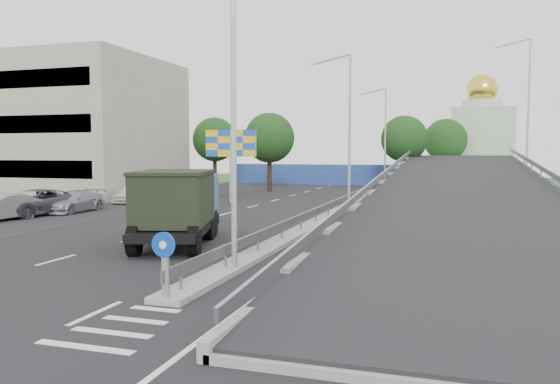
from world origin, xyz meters
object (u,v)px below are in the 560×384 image
at_px(parked_car_e, 131,194).
at_px(parked_car_d, 74,202).
at_px(lamp_post_mid, 347,122).
at_px(lamp_post_far, 383,132).
at_px(sign_bollard, 165,265).
at_px(lamp_post_near, 228,89).
at_px(billboard, 231,147).
at_px(parked_car_b, 0,208).
at_px(dump_truck, 179,203).
at_px(parked_car_c, 35,203).
at_px(church, 481,140).

bearing_deg(parked_car_e, parked_car_d, -98.09).
bearing_deg(lamp_post_mid, lamp_post_far, 90.00).
distance_m(sign_bollard, parked_car_e, 28.70).
bearing_deg(parked_car_e, lamp_post_far, 42.05).
bearing_deg(lamp_post_near, billboard, 112.49).
bearing_deg(billboard, lamp_post_far, 63.16).
distance_m(billboard, parked_car_b, 16.36).
xyz_separation_m(dump_truck, parked_car_b, (-13.12, 3.77, -0.96)).
distance_m(lamp_post_mid, parked_car_b, 21.49).
height_order(lamp_post_mid, lamp_post_far, same).
bearing_deg(lamp_post_far, parked_car_e, -129.02).
bearing_deg(parked_car_c, billboard, 61.21).
xyz_separation_m(parked_car_b, parked_car_d, (1.01, 4.94, -0.07)).
xyz_separation_m(sign_bollard, billboard, (-9.00, 25.83, 3.15)).
relative_size(billboard, dump_truck, 0.74).
xyz_separation_m(billboard, parked_car_c, (-8.21, -11.01, -3.39)).
xyz_separation_m(dump_truck, parked_car_d, (-12.10, 8.71, -1.03)).
bearing_deg(parked_car_d, billboard, 49.21).
distance_m(sign_bollard, dump_truck, 9.25).
bearing_deg(lamp_post_far, billboard, -116.84).
relative_size(lamp_post_near, parked_car_b, 2.20).
height_order(lamp_post_mid, dump_truck, lamp_post_mid).
bearing_deg(parked_car_d, lamp_post_mid, 20.94).
bearing_deg(sign_bollard, parked_car_c, 139.28).
height_order(lamp_post_near, parked_car_e, lamp_post_near).
distance_m(lamp_post_near, dump_truck, 7.34).
bearing_deg(lamp_post_near, church, 79.62).
bearing_deg(parked_car_b, lamp_post_near, -19.10).
distance_m(sign_bollard, church, 58.84).
bearing_deg(parked_car_d, dump_truck, -37.59).
height_order(sign_bollard, lamp_post_mid, lamp_post_mid).
distance_m(lamp_post_far, parked_car_c, 34.16).
height_order(billboard, parked_car_b, billboard).
bearing_deg(church, billboard, -120.70).
xyz_separation_m(sign_bollard, lamp_post_mid, (0.11, 23.83, 4.77)).
height_order(lamp_post_far, church, church).
bearing_deg(lamp_post_near, dump_truck, 132.83).
relative_size(sign_bollard, dump_truck, 0.22).
relative_size(sign_bollard, billboard, 0.30).
height_order(dump_truck, parked_car_d, dump_truck).
bearing_deg(dump_truck, lamp_post_near, -64.10).
xyz_separation_m(parked_car_c, parked_car_d, (1.08, 2.19, -0.10)).
relative_size(church, dump_truck, 1.84).
relative_size(sign_bollard, parked_car_e, 0.42).
bearing_deg(billboard, sign_bollard, -70.79).
distance_m(parked_car_d, parked_car_e, 6.66).
bearing_deg(parked_car_d, sign_bollard, -48.35).
distance_m(lamp_post_far, billboard, 20.24).
height_order(lamp_post_mid, church, church).
bearing_deg(parked_car_b, lamp_post_mid, 40.70).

